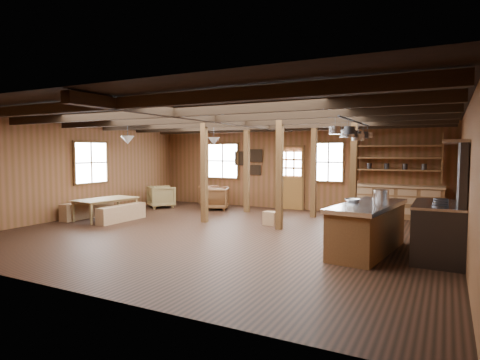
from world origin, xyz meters
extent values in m
cube|color=black|center=(0.00, 0.00, -0.01)|extent=(10.00, 9.00, 0.02)
cube|color=black|center=(0.00, 0.00, 2.81)|extent=(10.00, 9.00, 0.02)
cube|color=brown|center=(-5.01, 0.00, 1.40)|extent=(0.02, 9.00, 2.80)
cube|color=brown|center=(5.01, 0.00, 1.40)|extent=(0.02, 9.00, 2.80)
cube|color=brown|center=(0.00, 4.51, 1.40)|extent=(10.00, 0.02, 2.80)
cube|color=brown|center=(0.00, -4.51, 1.40)|extent=(10.00, 0.02, 2.80)
cube|color=black|center=(0.00, -3.50, 2.68)|extent=(9.80, 0.12, 0.18)
cube|color=black|center=(0.00, -2.00, 2.68)|extent=(9.80, 0.12, 0.18)
cube|color=black|center=(0.00, -0.50, 2.68)|extent=(9.80, 0.12, 0.18)
cube|color=black|center=(0.00, 1.00, 2.68)|extent=(9.80, 0.12, 0.18)
cube|color=black|center=(0.00, 2.50, 2.68)|extent=(9.80, 0.12, 0.18)
cube|color=black|center=(0.00, 3.80, 2.68)|extent=(9.80, 0.12, 0.18)
cube|color=black|center=(0.00, 0.00, 2.68)|extent=(0.18, 8.82, 0.18)
cube|color=#452713|center=(-1.20, 1.00, 1.40)|extent=(0.15, 0.15, 2.80)
cube|color=#452713|center=(-1.00, 3.20, 1.40)|extent=(0.15, 0.15, 2.80)
cube|color=#452713|center=(1.00, 1.00, 1.40)|extent=(0.15, 0.15, 2.80)
cube|color=#452713|center=(1.20, 3.20, 1.40)|extent=(0.15, 0.15, 2.80)
cube|color=#452713|center=(2.60, 2.00, 1.40)|extent=(0.15, 0.15, 2.80)
cube|color=brown|center=(0.00, 4.45, 0.55)|extent=(0.90, 0.06, 1.10)
cube|color=#452713|center=(-0.48, 4.45, 1.05)|extent=(0.06, 0.08, 2.10)
cube|color=#452713|center=(0.48, 4.45, 1.05)|extent=(0.06, 0.08, 2.10)
cube|color=#452713|center=(0.00, 4.45, 2.12)|extent=(1.02, 0.08, 0.06)
cube|color=white|center=(0.00, 4.45, 1.55)|extent=(0.84, 0.02, 0.90)
cube|color=white|center=(-2.60, 4.46, 1.60)|extent=(1.20, 0.02, 1.20)
cube|color=#452713|center=(-2.60, 4.46, 1.60)|extent=(1.32, 0.06, 1.32)
cube|color=white|center=(1.30, 4.46, 1.60)|extent=(0.90, 0.02, 1.20)
cube|color=#452713|center=(1.30, 4.46, 1.60)|extent=(1.02, 0.06, 1.32)
cube|color=white|center=(-4.96, 0.50, 1.60)|extent=(0.02, 1.20, 1.20)
cube|color=#452713|center=(-4.96, 0.50, 1.60)|extent=(0.14, 1.24, 1.32)
cube|color=silver|center=(-1.30, 4.46, 1.80)|extent=(0.50, 0.03, 0.40)
cube|color=black|center=(-1.30, 4.45, 1.80)|extent=(0.55, 0.02, 0.45)
cube|color=silver|center=(-1.90, 4.46, 1.70)|extent=(0.35, 0.03, 0.45)
cube|color=black|center=(-1.90, 4.45, 1.70)|extent=(0.40, 0.02, 0.50)
cube|color=silver|center=(-1.30, 4.46, 1.30)|extent=(0.40, 0.03, 0.30)
cube|color=black|center=(-1.30, 4.45, 1.30)|extent=(0.45, 0.02, 0.35)
cube|color=brown|center=(3.40, 4.20, 0.45)|extent=(2.50, 0.55, 0.90)
cube|color=#8F6441|center=(3.40, 4.18, 0.93)|extent=(2.55, 0.60, 0.06)
cube|color=brown|center=(3.40, 4.25, 1.40)|extent=(2.30, 0.35, 0.04)
cube|color=brown|center=(3.40, 4.25, 1.75)|extent=(2.30, 0.35, 0.04)
cube|color=brown|center=(3.40, 4.25, 2.10)|extent=(2.30, 0.35, 0.04)
cube|color=brown|center=(2.25, 4.25, 1.75)|extent=(0.04, 0.35, 1.40)
cube|color=brown|center=(4.55, 4.25, 1.75)|extent=(0.04, 0.35, 1.40)
cylinder|color=#313134|center=(-3.00, 0.00, 2.58)|extent=(0.02, 0.02, 0.45)
cone|color=silver|center=(-3.00, 0.00, 2.25)|extent=(0.36, 0.36, 0.22)
cylinder|color=#313134|center=(-1.50, 2.00, 2.58)|extent=(0.02, 0.02, 0.45)
cone|color=silver|center=(-1.50, 2.00, 2.25)|extent=(0.36, 0.36, 0.22)
cylinder|color=#313134|center=(2.97, 0.30, 2.55)|extent=(0.04, 3.00, 0.04)
cylinder|color=#313134|center=(2.88, -1.05, 2.47)|extent=(0.01, 0.01, 0.17)
cylinder|color=silver|center=(2.88, -1.05, 2.31)|extent=(0.22, 0.22, 0.14)
cylinder|color=#313134|center=(3.07, -0.71, 2.47)|extent=(0.01, 0.01, 0.15)
cylinder|color=#313134|center=(3.07, -0.71, 2.33)|extent=(0.20, 0.20, 0.14)
cylinder|color=#313134|center=(2.95, -0.38, 2.45)|extent=(0.01, 0.01, 0.20)
cylinder|color=silver|center=(2.95, -0.38, 2.28)|extent=(0.28, 0.28, 0.14)
cylinder|color=#313134|center=(2.94, -0.04, 2.45)|extent=(0.01, 0.01, 0.20)
cylinder|color=#313134|center=(2.94, -0.04, 2.28)|extent=(0.28, 0.28, 0.14)
cylinder|color=#313134|center=(3.02, 0.30, 2.43)|extent=(0.01, 0.01, 0.25)
cylinder|color=silver|center=(3.02, 0.30, 2.23)|extent=(0.27, 0.27, 0.14)
cylinder|color=#313134|center=(2.90, 0.64, 2.46)|extent=(0.01, 0.01, 0.18)
cylinder|color=#313134|center=(2.90, 0.64, 2.30)|extent=(0.22, 0.22, 0.14)
cylinder|color=#313134|center=(2.90, 0.98, 2.47)|extent=(0.01, 0.01, 0.16)
cylinder|color=silver|center=(2.90, 0.98, 2.32)|extent=(0.22, 0.22, 0.14)
cylinder|color=#313134|center=(2.94, 1.31, 2.47)|extent=(0.01, 0.01, 0.16)
cylinder|color=#313134|center=(2.94, 1.31, 2.32)|extent=(0.23, 0.23, 0.14)
cylinder|color=#313134|center=(2.98, 1.65, 2.47)|extent=(0.01, 0.01, 0.16)
cylinder|color=silver|center=(2.98, 1.65, 2.32)|extent=(0.27, 0.27, 0.14)
cube|color=brown|center=(3.37, -0.35, 0.43)|extent=(1.10, 2.48, 0.86)
cube|color=silver|center=(3.37, -0.35, 0.90)|extent=(1.19, 2.59, 0.08)
cylinder|color=#313134|center=(3.37, -0.95, 0.90)|extent=(0.44, 0.44, 0.06)
cylinder|color=silver|center=(3.57, -0.95, 1.05)|extent=(0.03, 0.03, 0.30)
cube|color=#8F6441|center=(0.60, 1.42, 0.18)|extent=(0.45, 0.35, 0.36)
cube|color=#313134|center=(4.60, -0.28, 0.48)|extent=(0.86, 1.61, 0.97)
cube|color=silver|center=(4.60, -0.28, 0.99)|extent=(0.88, 1.64, 0.04)
cube|color=#313134|center=(4.92, -0.28, 1.56)|extent=(0.12, 1.61, 1.08)
cube|color=silver|center=(4.80, -0.28, 2.10)|extent=(0.40, 1.72, 0.05)
imported|color=olive|center=(-3.90, 0.06, 0.30)|extent=(1.13, 1.80, 0.60)
cube|color=#8F6441|center=(-4.65, 0.06, 0.24)|extent=(0.33, 1.74, 0.48)
cube|color=#8F6441|center=(-3.32, 0.06, 0.22)|extent=(0.30, 1.63, 0.45)
imported|color=brown|center=(-2.16, 3.22, 0.37)|extent=(1.05, 1.06, 0.75)
imported|color=brown|center=(-2.61, 3.80, 0.37)|extent=(1.11, 1.12, 0.75)
imported|color=olive|center=(-4.10, 2.77, 0.38)|extent=(1.15, 1.15, 0.76)
cylinder|color=silver|center=(3.47, 0.50, 1.04)|extent=(0.33, 0.33, 0.20)
imported|color=silver|center=(3.06, -0.30, 0.98)|extent=(0.31, 0.31, 0.07)
camera|label=1|loc=(4.69, -8.24, 1.92)|focal=30.00mm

